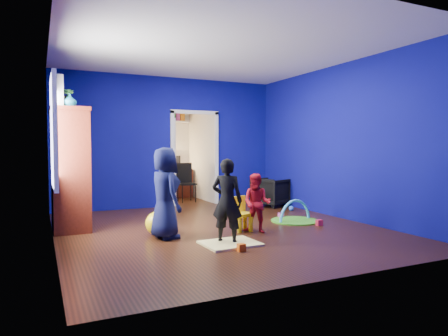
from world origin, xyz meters
name	(u,v)px	position (x,y,z in m)	size (l,w,h in m)	color
floor	(220,229)	(0.00, 0.00, 0.00)	(5.00, 5.50, 0.01)	black
ceiling	(220,50)	(0.00, 0.00, 2.90)	(5.00, 5.50, 0.01)	white
wall_back	(169,142)	(0.00, 2.75, 1.45)	(5.00, 0.02, 2.90)	#0A0A76
wall_front	(333,136)	(0.00, -2.75, 1.45)	(5.00, 0.02, 2.90)	#0A0A76
wall_left	(52,139)	(-2.50, 0.00, 1.45)	(0.02, 5.50, 2.90)	#0A0A76
wall_right	(341,141)	(2.50, 0.00, 1.45)	(0.02, 5.50, 2.90)	#0A0A76
alcove	(182,151)	(0.60, 3.62, 1.25)	(1.00, 1.75, 2.50)	silver
armchair	(271,192)	(2.10, 1.83, 0.32)	(0.69, 0.71, 0.64)	black
child_black	(227,201)	(-0.30, -0.91, 0.59)	(0.43, 0.28, 1.18)	black
child_navy	(165,193)	(-1.00, -0.26, 0.67)	(0.65, 0.43, 1.34)	#0F1438
toddler_red	(257,203)	(0.41, -0.50, 0.46)	(0.45, 0.35, 0.93)	red
vase	(70,101)	(-2.21, 0.77, 2.06)	(0.20, 0.20, 0.21)	#0D5C6A
potted_plant	(67,99)	(-2.21, 1.29, 2.14)	(0.20, 0.20, 0.36)	#368E33
tv_armoire	(70,169)	(-2.21, 1.07, 0.98)	(0.58, 1.14, 1.96)	#371009
crt_tv	(72,167)	(-2.17, 1.07, 1.02)	(0.46, 0.70, 0.54)	silver
yellow_blanket	(230,243)	(-0.30, -1.01, 0.01)	(0.75, 0.60, 0.03)	#F2E07A
hopper_ball	(157,223)	(-1.05, -0.01, 0.18)	(0.36, 0.36, 0.36)	yellow
kid_chair	(242,216)	(0.26, -0.30, 0.25)	(0.28, 0.28, 0.50)	yellow
play_mat	(295,221)	(1.51, 0.04, 0.01)	(0.85, 0.85, 0.02)	#459922
toy_arch	(295,220)	(1.51, 0.04, 0.02)	(0.77, 0.77, 0.05)	#3F8CD8
window_left	(52,133)	(-2.48, 0.35, 1.55)	(0.03, 0.95, 1.55)	white
curtain	(59,153)	(-2.37, 0.90, 1.25)	(0.14, 0.42, 2.40)	slate
doorway	(194,160)	(0.60, 2.75, 1.05)	(1.16, 0.10, 2.10)	white
study_desk	(175,183)	(0.60, 4.26, 0.38)	(0.88, 0.44, 0.75)	#3D140A
desk_monitor	(173,162)	(0.60, 4.38, 0.95)	(0.40, 0.05, 0.32)	black
desk_lamp	(164,163)	(0.32, 4.32, 0.93)	(0.14, 0.14, 0.14)	#FFD88C
folding_chair	(187,183)	(0.60, 3.30, 0.46)	(0.40, 0.40, 0.92)	black
book_shelf	(173,122)	(0.60, 4.37, 2.02)	(0.88, 0.24, 0.04)	white
toy_0	(319,223)	(1.66, -0.46, 0.05)	(0.10, 0.08, 0.10)	#F6294A
toy_1	(291,208)	(2.15, 1.08, 0.06)	(0.11, 0.11, 0.11)	blue
toy_2	(241,248)	(-0.33, -1.40, 0.05)	(0.10, 0.08, 0.10)	#E5550C
toy_3	(236,218)	(0.54, 0.49, 0.06)	(0.11, 0.11, 0.11)	green
toy_4	(281,215)	(1.47, 0.43, 0.05)	(0.10, 0.08, 0.10)	#C74A96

